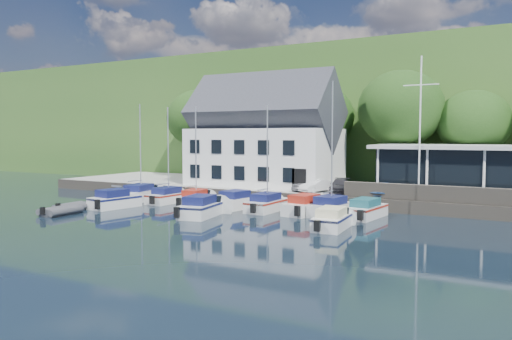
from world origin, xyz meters
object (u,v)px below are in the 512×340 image
object	(u,v)px
flagpole	(420,128)
dinghy_0	(74,205)
club_pavilion	(460,171)
boat_r1_3	(236,199)
boat_r1_6	(332,153)
harbor_building	(265,141)
car_dgrey	(340,186)
car_blue	(384,189)
boat_r1_0	(140,150)
boat_r1_7	(366,208)
boat_r2_4	(333,218)
boat_r2_2	(202,206)
boat_r2_0	(115,198)
boat_r1_4	(267,155)
boat_r1_2	(196,157)
boat_r1_5	(305,204)
boat_r1_1	(168,154)
car_silver	(309,184)
car_white	(316,186)
dinghy_1	(60,210)

from	to	relation	value
flagpole	dinghy_0	size ratio (longest dim) A/B	3.52
club_pavilion	boat_r1_3	bearing A→B (deg)	-150.73
boat_r1_6	dinghy_0	size ratio (longest dim) A/B	2.97
harbor_building	boat_r1_3	size ratio (longest dim) A/B	2.62
car_dgrey	car_blue	bearing A→B (deg)	-21.49
harbor_building	boat_r1_0	size ratio (longest dim) A/B	1.58
club_pavilion	boat_r1_7	bearing A→B (deg)	-122.57
boat_r2_4	dinghy_0	distance (m)	20.72
boat_r1_0	boat_r2_4	world-z (taller)	boat_r1_0
harbor_building	boat_r2_2	xyz separation A→B (m)	(2.15, -13.80, -4.57)
boat_r1_6	boat_r2_0	world-z (taller)	boat_r1_6
boat_r1_4	boat_r2_4	size ratio (longest dim) A/B	1.51
car_blue	boat_r1_2	size ratio (longest dim) A/B	0.43
boat_r1_0	boat_r1_5	distance (m)	16.54
boat_r1_3	boat_r1_4	distance (m)	4.58
harbor_building	boat_r1_1	size ratio (longest dim) A/B	1.69
boat_r1_2	boat_r2_4	xyz separation A→B (m)	(13.76, -4.52, -3.42)
car_silver	flagpole	bearing A→B (deg)	4.07
boat_r2_4	flagpole	bearing A→B (deg)	66.00
boat_r1_0	boat_r1_1	size ratio (longest dim) A/B	1.07
car_white	boat_r1_6	distance (m)	7.32
flagpole	boat_r1_1	distance (m)	20.83
boat_r1_0	dinghy_1	distance (m)	9.95
boat_r1_6	dinghy_0	bearing A→B (deg)	-151.23
boat_r1_5	boat_r2_4	distance (m)	5.82
boat_r1_2	boat_r1_5	bearing A→B (deg)	-8.16
boat_r1_6	harbor_building	bearing A→B (deg)	146.90
boat_r1_5	boat_r2_2	world-z (taller)	boat_r2_2
flagpole	boat_r1_7	xyz separation A→B (m)	(-2.74, -4.44, -5.70)
car_white	car_blue	distance (m)	5.83
boat_r2_2	harbor_building	bearing A→B (deg)	88.98
boat_r1_0	boat_r1_1	distance (m)	3.17
boat_r1_1	dinghy_1	world-z (taller)	boat_r1_1
boat_r1_0	car_white	bearing A→B (deg)	12.66
harbor_building	boat_r2_0	bearing A→B (deg)	-115.19
club_pavilion	boat_r1_5	size ratio (longest dim) A/B	2.24
boat_r1_0	boat_r2_0	xyz separation A→B (m)	(1.28, -4.56, -3.80)
boat_r1_5	boat_r2_4	bearing A→B (deg)	-41.16
boat_r1_1	boat_r2_0	bearing A→B (deg)	-109.37
car_white	flagpole	world-z (taller)	flagpole
harbor_building	club_pavilion	xyz separation A→B (m)	(18.00, -0.50, -2.30)
boat_r1_0	boat_r2_4	bearing A→B (deg)	-21.50
harbor_building	boat_r1_0	distance (m)	12.03
boat_r2_2	flagpole	bearing A→B (deg)	25.73
boat_r2_0	boat_r2_2	size ratio (longest dim) A/B	0.92
boat_r2_2	dinghy_1	xyz separation A→B (m)	(-9.69, -4.40, -0.41)
car_white	flagpole	bearing A→B (deg)	14.40
dinghy_0	boat_r1_4	bearing A→B (deg)	23.86
boat_r1_0	boat_r1_7	size ratio (longest dim) A/B	1.53
boat_r1_4	boat_r1_2	bearing A→B (deg)	-178.68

